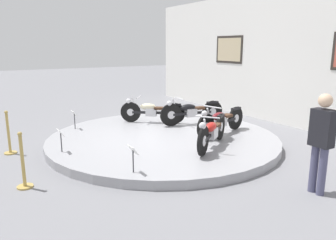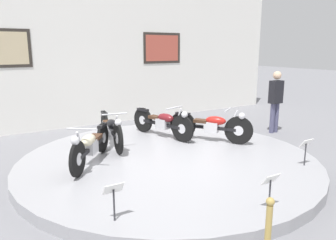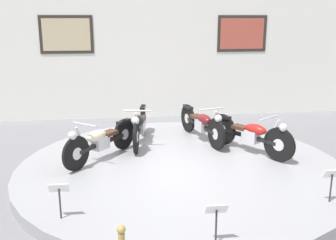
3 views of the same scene
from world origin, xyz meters
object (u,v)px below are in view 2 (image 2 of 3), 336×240
Objects in this scene: motorcycle_black at (111,128)px; info_placard_front_right at (306,146)px; motorcycle_maroon at (163,122)px; visitor_standing at (276,98)px; motorcycle_cream at (91,144)px; info_placard_front_left at (114,194)px; motorcycle_red at (211,125)px; info_placard_front_centre at (270,184)px.

motorcycle_black reaches higher than info_placard_front_right.
visitor_standing is at bearing -10.84° from motorcycle_maroon.
info_placard_front_right is (3.34, -2.18, -0.01)m from motorcycle_cream.
info_placard_front_left is 6.34m from visitor_standing.
motorcycle_red is 0.98× the size of visitor_standing.
visitor_standing reaches higher than info_placard_front_left.
motorcycle_red is at bearing -49.56° from motorcycle_maroon.
motorcycle_red is (2.11, -0.91, -0.01)m from motorcycle_black.
motorcycle_cream is 3.06× the size of info_placard_front_centre.
info_placard_front_centre and info_placard_front_right have the same top height.
motorcycle_red reaches higher than info_placard_front_right.
info_placard_front_right is at bearing -68.43° from motorcycle_maroon.
motorcycle_cream is at bearing 179.99° from motorcycle_red.
motorcycle_cream is at bearing 115.71° from info_placard_front_centre.
info_placard_front_right is at bearing 23.58° from info_placard_front_centre.
info_placard_front_left is at bearing -101.50° from motorcycle_cream.
motorcycle_black is 4.66m from visitor_standing.
info_placard_front_right is at bearing -78.41° from motorcycle_red.
info_placard_front_left is 1.00× the size of info_placard_front_right.
info_placard_front_left is 1.00× the size of info_placard_front_centre.
motorcycle_maroon is at bearing 80.29° from info_placard_front_centre.
visitor_standing reaches higher than info_placard_front_centre.
visitor_standing is (3.93, 3.30, 0.42)m from info_placard_front_centre.
motorcycle_black is 1.19× the size of motorcycle_red.
motorcycle_maroon is 3.78× the size of info_placard_front_right.
motorcycle_black is 4.02m from info_placard_front_right.
motorcycle_black is at bearing 49.30° from motorcycle_cream.
motorcycle_cream is at bearing -176.97° from visitor_standing.
motorcycle_black is at bearing 68.37° from info_placard_front_left.
motorcycle_black is 3.98m from info_placard_front_centre.
motorcycle_cream reaches higher than info_placard_front_left.
info_placard_front_left is 0.30× the size of visitor_standing.
motorcycle_maroon reaches higher than info_placard_front_centre.
motorcycle_red is 3.99m from info_placard_front_left.
info_placard_front_centre is at bearing -99.71° from motorcycle_maroon.
motorcycle_maroon is (1.34, -0.00, -0.01)m from motorcycle_black.
motorcycle_cream is 2.23m from info_placard_front_left.
motorcycle_cream reaches higher than info_placard_front_centre.
motorcycle_cream is 0.91× the size of visitor_standing.
motorcycle_maroon is 3.78× the size of info_placard_front_centre.
motorcycle_black is 2.30m from motorcycle_red.
info_placard_front_right is at bearing -129.53° from visitor_standing.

